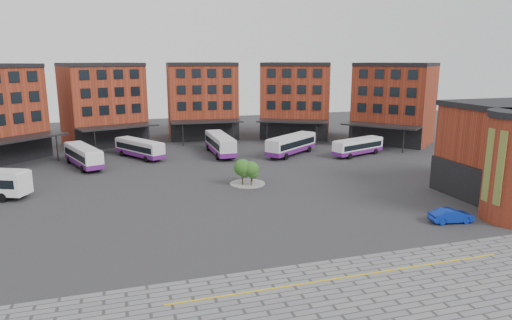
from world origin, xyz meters
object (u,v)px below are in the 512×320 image
object	(u,v)px
bus_e	(291,144)
bus_d	(220,144)
bus_b	(83,156)
bus_c	(139,148)
blue_car	(451,216)
bus_f	(358,146)
tree_island	(248,171)

from	to	relation	value
bus_e	bus_d	bearing A→B (deg)	-144.87
bus_b	bus_e	distance (m)	31.77
bus_b	bus_c	xyz separation A→B (m)	(8.08, 3.77, -0.08)
bus_c	blue_car	distance (m)	46.94
bus_f	blue_car	bearing A→B (deg)	-33.03
tree_island	bus_c	distance (m)	23.39
tree_island	bus_c	size ratio (longest dim) A/B	0.44
tree_island	bus_f	distance (m)	24.72
tree_island	bus_b	distance (m)	25.86
bus_c	bus_d	bearing A→B (deg)	-36.44
bus_d	bus_e	size ratio (longest dim) A/B	1.10
bus_d	blue_car	xyz separation A→B (m)	(14.08, -37.36, -1.10)
tree_island	bus_e	size ratio (longest dim) A/B	0.41
bus_b	bus_e	bearing A→B (deg)	-21.52
bus_c	blue_car	size ratio (longest dim) A/B	2.42
bus_d	bus_f	distance (m)	22.30
blue_car	bus_d	bearing A→B (deg)	29.10
bus_e	bus_f	world-z (taller)	bus_e
tree_island	blue_car	bearing A→B (deg)	-51.31
bus_b	blue_car	size ratio (longest dim) A/B	2.65
bus_b	blue_car	distance (m)	49.24
bus_e	blue_car	distance (m)	33.91
blue_car	bus_c	bearing A→B (deg)	43.21
bus_e	bus_f	bearing A→B (deg)	33.53
bus_f	blue_car	xyz separation A→B (m)	(-7.01, -30.13, -0.81)
bus_e	blue_car	size ratio (longest dim) A/B	2.58
bus_c	bus_e	size ratio (longest dim) A/B	0.94
tree_island	bus_c	world-z (taller)	tree_island
bus_b	bus_f	distance (m)	42.11
bus_d	bus_c	bearing A→B (deg)	174.61
tree_island	bus_c	xyz separation A→B (m)	(-11.98, 20.09, -0.27)
bus_c	bus_e	bearing A→B (deg)	-42.50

